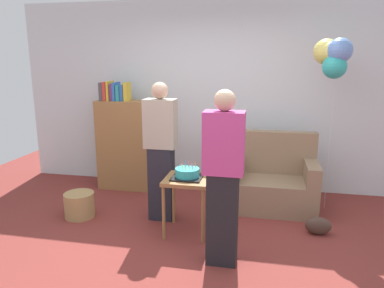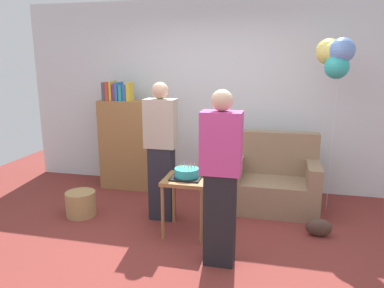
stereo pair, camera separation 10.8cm
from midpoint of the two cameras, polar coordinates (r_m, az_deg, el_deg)
name	(u,v)px [view 2 (the right image)]	position (r m, az deg, el deg)	size (l,w,h in m)	color
ground_plane	(188,250)	(3.83, 0.19, -16.26)	(8.00, 8.00, 0.00)	maroon
wall_back	(221,96)	(5.38, 5.16, 7.42)	(6.00, 0.10, 2.70)	silver
couch	(273,182)	(4.82, 13.19, -5.84)	(1.10, 0.70, 0.96)	#8C7054
bookshelf	(128,142)	(5.45, -9.35, 0.29)	(0.80, 0.36, 1.58)	olive
side_table	(187,186)	(3.98, -0.05, -6.65)	(0.48, 0.48, 0.63)	olive
birthday_cake	(187,173)	(3.93, -0.05, -4.59)	(0.32, 0.32, 0.17)	black
person_blowing_candles	(161,151)	(4.26, -4.10, -1.12)	(0.36, 0.22, 1.63)	#23232D
person_holding_cake	(221,178)	(3.31, 5.42, -5.38)	(0.36, 0.22, 1.63)	black
wicker_basket	(81,204)	(4.72, -16.32, -8.93)	(0.36, 0.36, 0.30)	#A88451
handbag	(319,227)	(4.30, 19.83, -12.13)	(0.28, 0.14, 0.20)	#473328
balloon_bunch	(335,55)	(4.68, 22.06, 12.74)	(0.42, 0.46, 2.12)	silver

